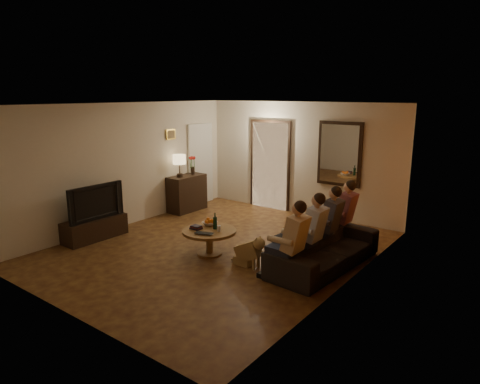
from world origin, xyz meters
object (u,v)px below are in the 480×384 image
Objects in this scene: tv_stand at (95,228)px; person_c at (328,226)px; table_lamp at (179,166)px; wine_bottle at (215,221)px; person_b at (311,235)px; person_a at (292,246)px; coffee_table at (209,242)px; sofa at (324,247)px; dog at (248,250)px; tv at (93,201)px; dresser at (187,193)px; laptop at (203,234)px; person_d at (342,218)px; bowl at (210,223)px.

tv_stand is 1.04× the size of person_c.
table_lamp reaches higher than wine_bottle.
person_b and person_c have the same top height.
person_a is at bearing -9.25° from wine_bottle.
sofa is at bearing 21.15° from coffee_table.
coffee_table is (-0.87, 0.03, -0.06)m from dog.
person_b is (4.09, -1.22, -0.53)m from table_lamp.
wine_bottle is at bearing 113.29° from sofa.
tv is 3.31m from dog.
laptop is at bearing -41.36° from dresser.
tv_stand is 1.06× the size of tv.
person_d is 2.42m from coffee_table.
dog is at bearing 170.44° from person_a.
wine_bottle reaches higher than coffee_table.
tv_stand is 3.27m from dog.
bowl is 0.79× the size of laptop.
person_d is at bearing 29.84° from tv_stand.
person_a is (4.09, 0.55, -0.15)m from tv.
person_a is 0.60m from person_b.
tv_stand is at bearing 172.75° from laptop.
tv_stand is at bearing -90.00° from table_lamp.
dog is at bearing -13.34° from bowl.
dresser is 3.73× the size of bowl.
bowl is (2.15, 0.95, 0.27)m from tv_stand.
coffee_table is at bearing -116.57° from wine_bottle.
laptop is at bearing -176.53° from person_a.
dresser is at bearing 176.66° from person_d.
person_d is 3.65× the size of laptop.
laptop is (2.43, 0.45, -0.29)m from tv.
person_b is 1.27× the size of coffee_table.
laptop is at bearing -82.50° from wine_bottle.
tv is 4.13m from person_a.
dresser is at bearing 142.68° from bowl.
bowl is at bearing 108.17° from sofa.
person_d is (4.09, 2.35, -0.15)m from tv.
table_lamp is 0.45× the size of person_b.
table_lamp is 0.57× the size of coffee_table.
person_c reaches higher than dresser.
table_lamp reaches higher than person_b.
dog is (-1.00, -0.75, -0.05)m from sofa.
dresser is 2.99m from coffee_table.
person_c is at bearing 50.74° from dog.
tv_stand is 2.55m from wine_bottle.
table_lamp is at bearing 147.11° from wine_bottle.
tv_stand is 2.23× the size of dog.
sofa is 2.03m from laptop.
wine_bottle is (2.38, 0.83, -0.15)m from tv.
person_b is at bearing 5.90° from bowl.
dresser reaches higher than dog.
wine_bottle is (2.38, -1.54, -0.53)m from table_lamp.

